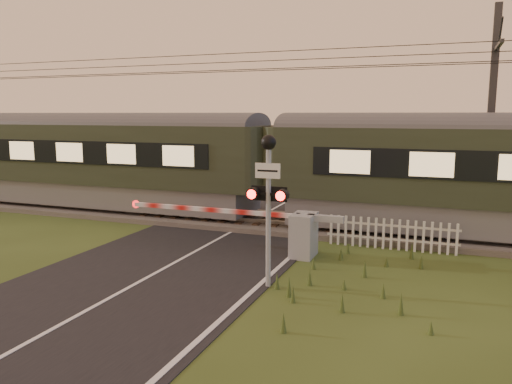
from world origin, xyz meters
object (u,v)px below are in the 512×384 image
at_px(crossing_signal, 268,184).
at_px(train, 272,166).
at_px(picket_fence, 391,234).
at_px(boom_gate, 295,232).
at_px(catenary_mast, 491,115).

bearing_deg(crossing_signal, train, 108.42).
distance_m(train, picket_fence, 5.07).
bearing_deg(boom_gate, train, 118.39).
bearing_deg(train, boom_gate, -61.61).
relative_size(train, picket_fence, 10.35).
bearing_deg(picket_fence, boom_gate, -146.84).
bearing_deg(catenary_mast, crossing_signal, -120.88).
height_order(train, crossing_signal, train).
bearing_deg(catenary_mast, boom_gate, -132.28).
distance_m(train, boom_gate, 4.26).
height_order(train, picket_fence, train).
xyz_separation_m(crossing_signal, picket_fence, (2.33, 4.34, -1.96)).
distance_m(boom_gate, catenary_mast, 8.44).
distance_m(crossing_signal, catenary_mast, 9.98).
relative_size(train, boom_gate, 5.86).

